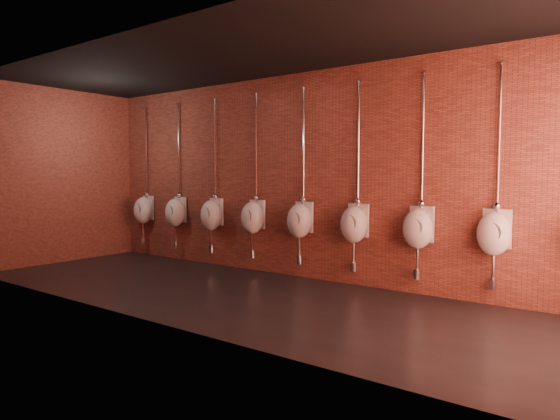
{
  "coord_description": "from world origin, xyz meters",
  "views": [
    {
      "loc": [
        4.51,
        -4.98,
        1.61
      ],
      "look_at": [
        0.12,
        0.9,
        1.1
      ],
      "focal_mm": 32.0,
      "sensor_mm": 36.0,
      "label": 1
    }
  ],
  "objects_px": {
    "urinal_6": "(418,228)",
    "urinal_5": "(354,223)",
    "urinal_0": "(143,210)",
    "urinal_2": "(212,214)",
    "urinal_1": "(176,212)",
    "urinal_4": "(300,220)",
    "urinal_7": "(494,232)",
    "urinal_3": "(253,217)"
  },
  "relations": [
    {
      "from": "urinal_0",
      "to": "urinal_2",
      "type": "distance_m",
      "value": 1.9
    },
    {
      "from": "urinal_1",
      "to": "urinal_4",
      "type": "distance_m",
      "value": 2.85
    },
    {
      "from": "urinal_1",
      "to": "urinal_5",
      "type": "height_order",
      "value": "same"
    },
    {
      "from": "urinal_1",
      "to": "urinal_0",
      "type": "bearing_deg",
      "value": 180.0
    },
    {
      "from": "urinal_4",
      "to": "urinal_5",
      "type": "distance_m",
      "value": 0.95
    },
    {
      "from": "urinal_2",
      "to": "urinal_6",
      "type": "bearing_deg",
      "value": 0.0
    },
    {
      "from": "urinal_1",
      "to": "urinal_3",
      "type": "relative_size",
      "value": 1.0
    },
    {
      "from": "urinal_4",
      "to": "urinal_5",
      "type": "xyz_separation_m",
      "value": [
        0.95,
        0.0,
        0.0
      ]
    },
    {
      "from": "urinal_5",
      "to": "urinal_6",
      "type": "height_order",
      "value": "same"
    },
    {
      "from": "urinal_5",
      "to": "urinal_7",
      "type": "relative_size",
      "value": 1.0
    },
    {
      "from": "urinal_2",
      "to": "urinal_4",
      "type": "distance_m",
      "value": 1.9
    },
    {
      "from": "urinal_2",
      "to": "urinal_7",
      "type": "height_order",
      "value": "same"
    },
    {
      "from": "urinal_1",
      "to": "urinal_6",
      "type": "bearing_deg",
      "value": 0.0
    },
    {
      "from": "urinal_6",
      "to": "urinal_5",
      "type": "bearing_deg",
      "value": 180.0
    },
    {
      "from": "urinal_0",
      "to": "urinal_2",
      "type": "relative_size",
      "value": 1.0
    },
    {
      "from": "urinal_4",
      "to": "urinal_6",
      "type": "relative_size",
      "value": 1.0
    },
    {
      "from": "urinal_5",
      "to": "urinal_6",
      "type": "xyz_separation_m",
      "value": [
        0.95,
        0.0,
        0.0
      ]
    },
    {
      "from": "urinal_0",
      "to": "urinal_7",
      "type": "height_order",
      "value": "same"
    },
    {
      "from": "urinal_3",
      "to": "urinal_4",
      "type": "relative_size",
      "value": 1.0
    },
    {
      "from": "urinal_3",
      "to": "urinal_5",
      "type": "xyz_separation_m",
      "value": [
        1.9,
        0.0,
        0.0
      ]
    },
    {
      "from": "urinal_6",
      "to": "urinal_0",
      "type": "bearing_deg",
      "value": 180.0
    },
    {
      "from": "urinal_0",
      "to": "urinal_6",
      "type": "xyz_separation_m",
      "value": [
        5.69,
        0.0,
        0.0
      ]
    },
    {
      "from": "urinal_1",
      "to": "urinal_7",
      "type": "distance_m",
      "value": 5.69
    },
    {
      "from": "urinal_0",
      "to": "urinal_4",
      "type": "bearing_deg",
      "value": 0.0
    },
    {
      "from": "urinal_3",
      "to": "urinal_4",
      "type": "distance_m",
      "value": 0.95
    },
    {
      "from": "urinal_4",
      "to": "urinal_1",
      "type": "bearing_deg",
      "value": 180.0
    },
    {
      "from": "urinal_0",
      "to": "urinal_7",
      "type": "relative_size",
      "value": 1.0
    },
    {
      "from": "urinal_4",
      "to": "urinal_6",
      "type": "height_order",
      "value": "same"
    },
    {
      "from": "urinal_1",
      "to": "urinal_4",
      "type": "bearing_deg",
      "value": 0.0
    },
    {
      "from": "urinal_6",
      "to": "urinal_7",
      "type": "distance_m",
      "value": 0.95
    },
    {
      "from": "urinal_0",
      "to": "urinal_2",
      "type": "height_order",
      "value": "same"
    },
    {
      "from": "urinal_3",
      "to": "urinal_1",
      "type": "bearing_deg",
      "value": 180.0
    },
    {
      "from": "urinal_3",
      "to": "urinal_0",
      "type": "bearing_deg",
      "value": 180.0
    },
    {
      "from": "urinal_4",
      "to": "urinal_7",
      "type": "xyz_separation_m",
      "value": [
        2.85,
        0.0,
        0.0
      ]
    },
    {
      "from": "urinal_0",
      "to": "urinal_6",
      "type": "relative_size",
      "value": 1.0
    },
    {
      "from": "urinal_2",
      "to": "urinal_5",
      "type": "distance_m",
      "value": 2.85
    },
    {
      "from": "urinal_3",
      "to": "urinal_7",
      "type": "bearing_deg",
      "value": 0.0
    },
    {
      "from": "urinal_3",
      "to": "urinal_7",
      "type": "distance_m",
      "value": 3.8
    },
    {
      "from": "urinal_0",
      "to": "urinal_6",
      "type": "bearing_deg",
      "value": 0.0
    },
    {
      "from": "urinal_5",
      "to": "urinal_3",
      "type": "bearing_deg",
      "value": 180.0
    },
    {
      "from": "urinal_5",
      "to": "urinal_6",
      "type": "relative_size",
      "value": 1.0
    },
    {
      "from": "urinal_0",
      "to": "urinal_1",
      "type": "xyz_separation_m",
      "value": [
        0.95,
        0.0,
        0.0
      ]
    }
  ]
}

